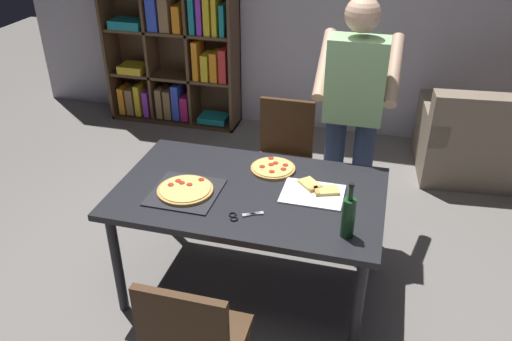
{
  "coord_description": "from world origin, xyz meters",
  "views": [
    {
      "loc": [
        0.71,
        -2.49,
        2.39
      ],
      "look_at": [
        0.0,
        0.15,
        0.8
      ],
      "focal_mm": 36.3,
      "sensor_mm": 36.0,
      "label": 1
    }
  ],
  "objects": [
    {
      "name": "dining_table",
      "position": [
        0.0,
        0.0,
        0.68
      ],
      "size": [
        1.58,
        0.96,
        0.75
      ],
      "color": "#232328",
      "rests_on": "ground_plane"
    },
    {
      "name": "ground_plane",
      "position": [
        0.0,
        0.0,
        0.0
      ],
      "size": [
        12.0,
        12.0,
        0.0
      ],
      "primitive_type": "plane",
      "color": "gray"
    },
    {
      "name": "kitchen_scissors",
      "position": [
        0.03,
        -0.27,
        0.76
      ],
      "size": [
        0.19,
        0.14,
        0.01
      ],
      "color": "silver",
      "rests_on": "dining_table"
    },
    {
      "name": "pepperoni_pizza_on_tray",
      "position": [
        -0.35,
        -0.13,
        0.77
      ],
      "size": [
        0.39,
        0.39,
        0.04
      ],
      "color": "#2D2D33",
      "rests_on": "dining_table"
    },
    {
      "name": "pizza_slices_on_towel",
      "position": [
        0.38,
        0.07,
        0.76
      ],
      "size": [
        0.36,
        0.3,
        0.03
      ],
      "color": "white",
      "rests_on": "dining_table"
    },
    {
      "name": "chair_far_side",
      "position": [
        0.0,
        0.97,
        0.51
      ],
      "size": [
        0.42,
        0.42,
        0.9
      ],
      "color": "#472D19",
      "rests_on": "ground_plane"
    },
    {
      "name": "person_serving_pizza",
      "position": [
        0.51,
        0.75,
        1.0
      ],
      "size": [
        0.55,
        0.54,
        1.75
      ],
      "color": "#38476B",
      "rests_on": "ground_plane"
    },
    {
      "name": "bookshelf",
      "position": [
        -1.48,
        2.38,
        0.96
      ],
      "size": [
        1.4,
        0.35,
        1.95
      ],
      "color": "#513823",
      "rests_on": "ground_plane"
    },
    {
      "name": "wine_bottle",
      "position": [
        0.6,
        -0.29,
        0.87
      ],
      "size": [
        0.07,
        0.07,
        0.32
      ],
      "color": "#194723",
      "rests_on": "dining_table"
    },
    {
      "name": "second_pizza_plain",
      "position": [
        0.08,
        0.27,
        0.76
      ],
      "size": [
        0.28,
        0.28,
        0.03
      ],
      "color": "tan",
      "rests_on": "dining_table"
    }
  ]
}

